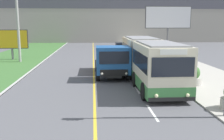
% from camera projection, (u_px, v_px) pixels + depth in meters
% --- Properties ---
extents(city_bus, '(2.66, 11.76, 3.07)m').
position_uv_depth(city_bus, '(149.00, 61.00, 18.92)').
color(city_bus, beige).
rests_on(city_bus, ground_plane).
extents(dump_truck, '(2.58, 6.62, 2.52)m').
position_uv_depth(dump_truck, '(112.00, 62.00, 20.50)').
color(dump_truck, black).
rests_on(dump_truck, ground_plane).
extents(car_distant, '(1.80, 4.30, 1.45)m').
position_uv_depth(car_distant, '(121.00, 48.00, 38.44)').
color(car_distant, black).
rests_on(car_distant, ground_plane).
extents(utility_pole_far, '(1.80, 0.28, 9.86)m').
position_uv_depth(utility_pole_far, '(17.00, 16.00, 28.01)').
color(utility_pole_far, '#9E9E99').
rests_on(utility_pole_far, ground_plane).
extents(traffic_light_mast, '(2.28, 0.32, 6.46)m').
position_uv_depth(traffic_light_mast, '(218.00, 26.00, 11.14)').
color(traffic_light_mast, slate).
rests_on(traffic_light_mast, ground_plane).
extents(billboard_large, '(6.48, 0.24, 6.56)m').
position_uv_depth(billboard_large, '(168.00, 18.00, 36.61)').
color(billboard_large, '#59595B').
rests_on(billboard_large, ground_plane).
extents(billboard_small, '(3.75, 0.24, 3.50)m').
position_uv_depth(billboard_small, '(12.00, 40.00, 30.33)').
color(billboard_small, '#59595B').
rests_on(billboard_small, ground_plane).
extents(planter_round_second, '(1.20, 1.20, 1.30)m').
position_uv_depth(planter_round_second, '(193.00, 76.00, 17.83)').
color(planter_round_second, '#B7B2A8').
rests_on(planter_round_second, sidewalk_right).
extents(planter_round_third, '(1.10, 1.10, 1.22)m').
position_uv_depth(planter_round_third, '(168.00, 65.00, 22.94)').
color(planter_round_third, '#B7B2A8').
rests_on(planter_round_third, sidewalk_right).
extents(planter_round_far, '(1.04, 1.04, 1.24)m').
position_uv_depth(planter_round_far, '(155.00, 57.00, 28.05)').
color(planter_round_far, '#B7B2A8').
rests_on(planter_round_far, sidewalk_right).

